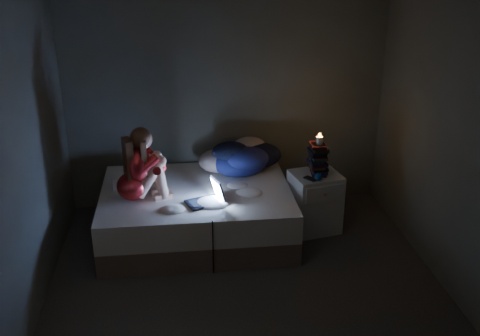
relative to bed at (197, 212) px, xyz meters
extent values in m
cube|color=black|center=(0.40, -1.10, -0.28)|extent=(3.60, 3.80, 0.02)
cube|color=#5E625B|center=(0.40, 0.81, 1.03)|extent=(3.60, 0.02, 2.60)
cube|color=#5E625B|center=(0.40, -3.01, 1.03)|extent=(3.60, 0.02, 2.60)
cube|color=#5E625B|center=(-1.41, -1.10, 1.03)|extent=(0.02, 3.80, 2.60)
cube|color=#5E625B|center=(2.21, -1.10, 1.03)|extent=(0.02, 3.80, 2.60)
cube|color=silver|center=(-0.61, 0.21, 0.34)|extent=(0.47, 0.34, 0.14)
cube|color=silver|center=(1.27, -0.01, 0.06)|extent=(0.57, 0.52, 0.65)
cylinder|color=beige|center=(1.29, 0.00, 0.74)|extent=(0.07, 0.07, 0.08)
cube|color=black|center=(1.15, -0.11, 0.39)|extent=(0.12, 0.16, 0.01)
sphere|color=navy|center=(1.22, -0.16, 0.42)|extent=(0.08, 0.08, 0.08)
camera|label=1|loc=(-0.16, -5.33, 2.76)|focal=42.23mm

